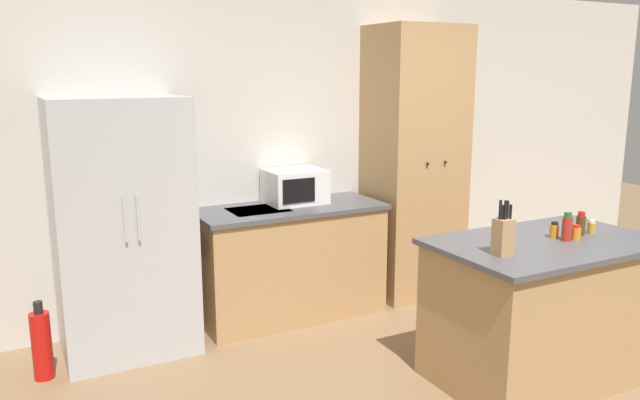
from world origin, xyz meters
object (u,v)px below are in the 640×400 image
Objects in this scene: pantry_cabinet at (414,163)px; fire_extinguisher at (42,345)px; spice_bottle_short_red at (567,227)px; spice_bottle_pale_salt at (591,227)px; refrigerator at (122,227)px; microwave at (295,186)px; knife_block at (503,235)px; spice_bottle_amber_oil at (581,224)px; spice_bottle_tall_dark at (576,233)px; spice_bottle_green_herb at (554,230)px.

pantry_cabinet reaches higher than fire_extinguisher.
spice_bottle_short_red is 0.29m from spice_bottle_pale_salt.
refrigerator reaches higher than microwave.
microwave is at bearing 9.92° from fire_extinguisher.
knife_block is 0.57m from spice_bottle_short_red.
microwave is 2.11m from fire_extinguisher.
pantry_cabinet reaches higher than knife_block.
microwave reaches higher than spice_bottle_pale_salt.
refrigerator is 2.45m from pantry_cabinet.
fire_extinguisher is at bearing 155.28° from spice_bottle_amber_oil.
microwave is 4.85× the size of spice_bottle_tall_dark.
knife_block reaches higher than microwave.
refrigerator is 0.89m from fire_extinguisher.
fire_extinguisher is at bearing 155.95° from spice_bottle_pale_salt.
spice_bottle_pale_salt is at bearing -24.05° from fire_extinguisher.
spice_bottle_green_herb is 0.30m from spice_bottle_pale_salt.
pantry_cabinet reaches higher than microwave.
knife_block is (0.41, -1.86, -0.01)m from microwave.
spice_bottle_amber_oil is at bearing 7.70° from knife_block.
pantry_cabinet is 14.86× the size of spice_bottle_amber_oil.
spice_bottle_amber_oil is at bearing -87.09° from pantry_cabinet.
spice_bottle_pale_salt is (0.19, -1.67, -0.20)m from pantry_cabinet.
spice_bottle_green_herb reaches higher than spice_bottle_tall_dark.
microwave is at bearing 119.29° from spice_bottle_green_herb.
knife_block reaches higher than spice_bottle_pale_salt.
spice_bottle_pale_salt is at bearing -54.36° from microwave.
spice_bottle_pale_salt is at bearing -83.66° from pantry_cabinet.
spice_bottle_amber_oil is 3.48m from fire_extinguisher.
knife_block is at bearing -166.32° from spice_bottle_green_herb.
pantry_cabinet is 26.23× the size of spice_bottle_pale_salt.
microwave is at bearing 175.08° from pantry_cabinet.
spice_bottle_short_red is at bearing -61.58° from microwave.
fire_extinguisher is (-3.00, -0.24, -0.91)m from pantry_cabinet.
spice_bottle_short_red is 1.17× the size of spice_bottle_amber_oil.
pantry_cabinet is at bearing 86.17° from spice_bottle_green_herb.
refrigerator is at bearing 135.76° from knife_block.
microwave reaches higher than spice_bottle_short_red.
microwave is (1.36, 0.14, 0.14)m from refrigerator.
spice_bottle_green_herb is at bearing 97.99° from spice_bottle_short_red.
spice_bottle_tall_dark is at bearing -90.87° from pantry_cabinet.
knife_block is at bearing -173.30° from spice_bottle_pale_salt.
spice_bottle_amber_oil reaches higher than fire_extinguisher.
knife_block is 3.47× the size of spice_bottle_tall_dark.
pantry_cabinet is at bearing -4.92° from microwave.
spice_bottle_amber_oil is at bearing -24.72° from fire_extinguisher.
spice_bottle_amber_oil is 0.20m from spice_bottle_green_herb.
refrigerator is 5.46× the size of knife_block.
spice_bottle_tall_dark is at bearing -60.00° from microwave.
spice_bottle_green_herb reaches higher than spice_bottle_pale_salt.
refrigerator is 9.79× the size of spice_bottle_short_red.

